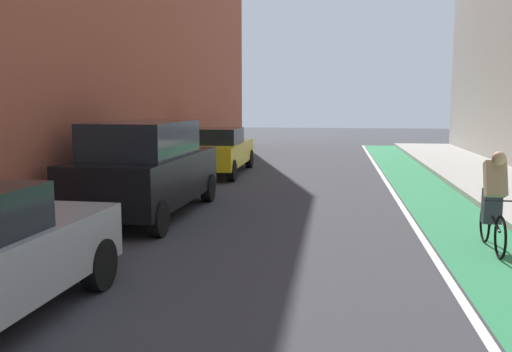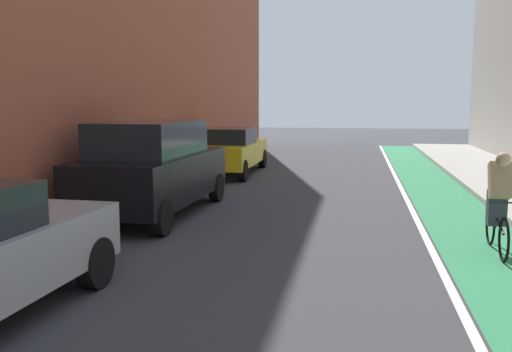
{
  "view_description": "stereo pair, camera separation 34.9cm",
  "coord_description": "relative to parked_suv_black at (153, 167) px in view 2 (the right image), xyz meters",
  "views": [
    {
      "loc": [
        0.82,
        5.32,
        2.37
      ],
      "look_at": [
        -0.36,
        13.8,
        1.25
      ],
      "focal_mm": 39.5,
      "sensor_mm": 36.0,
      "label": 1
    },
    {
      "loc": [
        1.17,
        5.37,
        2.37
      ],
      "look_at": [
        -0.36,
        13.8,
        1.25
      ],
      "focal_mm": 39.5,
      "sensor_mm": 36.0,
      "label": 2
    }
  ],
  "objects": [
    {
      "name": "ground_plane",
      "position": [
        3.04,
        -1.06,
        -1.02
      ],
      "size": [
        85.58,
        85.58,
        0.0
      ],
      "primitive_type": "plane",
      "color": "#38383D"
    },
    {
      "name": "lane_divider_stripe",
      "position": [
        5.42,
        0.94,
        -1.02
      ],
      "size": [
        0.12,
        38.9,
        0.0
      ],
      "primitive_type": "cube",
      "color": "white",
      "rests_on": "ground"
    },
    {
      "name": "parked_sedan_yellow_cab",
      "position": [
        0.0,
        7.1,
        -0.23
      ],
      "size": [
        1.85,
        4.8,
        1.53
      ],
      "color": "yellow",
      "rests_on": "ground"
    },
    {
      "name": "parked_suv_black",
      "position": [
        0.0,
        0.0,
        0.0
      ],
      "size": [
        1.99,
        4.77,
        1.98
      ],
      "color": "black",
      "rests_on": "ground"
    },
    {
      "name": "bike_lane_paint",
      "position": [
        6.32,
        0.94,
        -1.02
      ],
      "size": [
        1.6,
        38.9,
        0.0
      ],
      "primitive_type": "cube",
      "color": "#2D8451",
      "rests_on": "ground"
    },
    {
      "name": "cyclist_trailing",
      "position": [
        6.4,
        -1.88,
        -0.17
      ],
      "size": [
        0.48,
        1.72,
        1.61
      ],
      "color": "black",
      "rests_on": "ground"
    }
  ]
}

